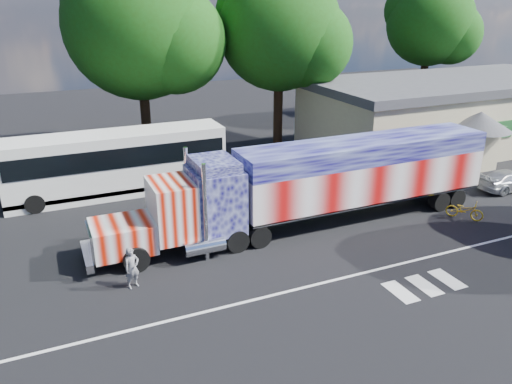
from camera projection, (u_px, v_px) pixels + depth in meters
name	position (u px, v px, depth m)	size (l,w,h in m)	color
ground	(282.00, 253.00, 22.70)	(100.00, 100.00, 0.00)	black
lane_markings	(362.00, 285.00, 20.11)	(30.00, 2.67, 0.01)	silver
semi_truck	(320.00, 182.00, 24.82)	(20.91, 3.30, 4.46)	black
coach_bus	(117.00, 162.00, 29.11)	(12.54, 2.92, 3.65)	white
hall_building	(451.00, 113.00, 38.48)	(22.40, 12.80, 5.20)	beige
parked_car	(509.00, 180.00, 30.04)	(1.67, 4.12, 1.20)	#B8BABD
woman	(132.00, 268.00, 19.70)	(0.63, 0.41, 1.72)	slate
bicycle	(465.00, 210.00, 26.06)	(0.65, 1.87, 0.98)	gold
tree_far_ne	(431.00, 23.00, 45.69)	(8.28, 7.89, 12.80)	black
tree_n_mid	(141.00, 26.00, 34.03)	(10.67, 10.16, 14.25)	black
tree_ne_a	(281.00, 30.00, 36.17)	(9.39, 8.94, 13.26)	black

